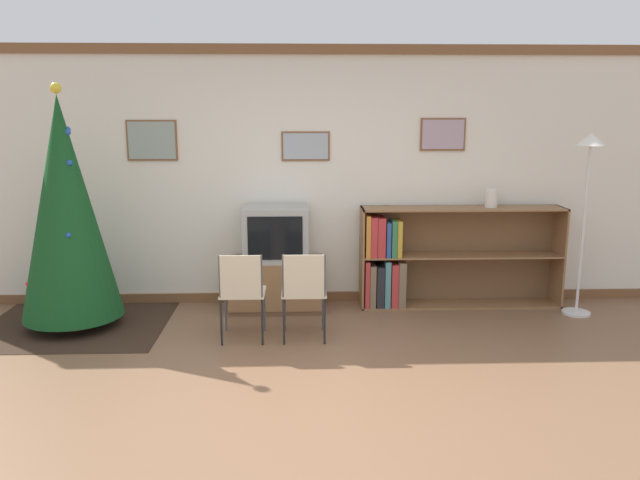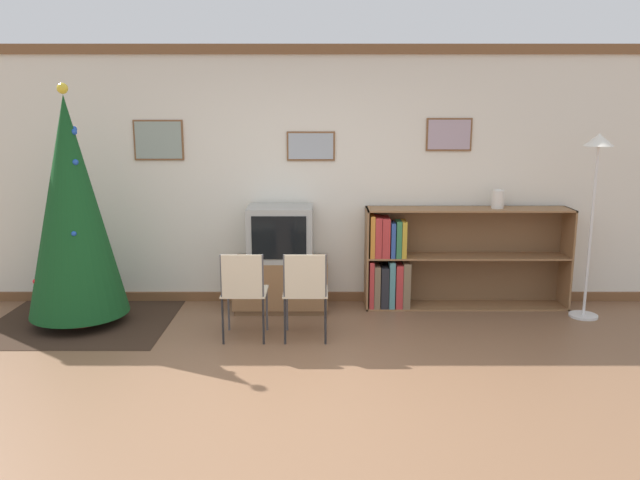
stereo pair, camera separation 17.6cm
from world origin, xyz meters
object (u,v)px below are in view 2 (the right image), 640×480
Objects in this scene: tv_console at (280,284)px; bookshelf at (425,261)px; folding_chair_left at (242,290)px; folding_chair_right at (304,290)px; christmas_tree at (70,208)px; vase at (496,199)px; standing_lamp at (594,178)px; television at (279,233)px.

bookshelf is (1.52, 0.09, 0.23)m from tv_console.
folding_chair_left is 0.55m from folding_chair_right.
christmas_tree is 11.73× the size of vase.
folding_chair_right is 0.45× the size of standing_lamp.
television is 0.80× the size of folding_chair_left.
bookshelf is at bearing 9.12° from christmas_tree.
christmas_tree is at bearing 168.10° from folding_chair_right.
standing_lamp reaches higher than television.
bookshelf is (1.80, 1.02, 0.02)m from folding_chair_left.
christmas_tree is 2.01m from television.
bookshelf is 1.16× the size of standing_lamp.
standing_lamp is (5.00, 0.19, 0.26)m from christmas_tree.
folding_chair_left is at bearing -106.56° from television.
tv_console is (1.93, 0.46, -0.87)m from christmas_tree.
bookshelf reaches higher than folding_chair_left.
television is (1.93, 0.46, -0.33)m from christmas_tree.
folding_chair_left is 0.45× the size of standing_lamp.
christmas_tree is 2.78× the size of folding_chair_right.
tv_console is 1.18× the size of folding_chair_right.
bookshelf is (3.46, 0.55, -0.65)m from christmas_tree.
tv_console is at bearing -177.76° from vase.
television is at bearing 73.44° from folding_chair_left.
television reaches higher than tv_console.
folding_chair_right is at bearing -11.90° from christmas_tree.
vase is (1.96, 1.02, 0.68)m from folding_chair_right.
television is 1.56m from bookshelf.
tv_console is at bearing 73.49° from folding_chair_left.
standing_lamp is at bearing 2.23° from christmas_tree.
vase is at bearing 22.02° from folding_chair_left.
christmas_tree is 3.46× the size of television.
christmas_tree is 1.08× the size of bookshelf.
tv_console is 0.54m from television.
tv_console is at bearing 106.51° from folding_chair_right.
standing_lamp reaches higher than folding_chair_right.
folding_chair_right is (0.55, 0.00, 0.00)m from folding_chair_left.
standing_lamp reaches higher than folding_chair_left.
folding_chair_right is 0.39× the size of bookshelf.
television is at bearing -177.69° from vase.
television is 0.31× the size of bookshelf.
folding_chair_right is 3.02m from standing_lamp.
christmas_tree reaches higher than tv_console.
standing_lamp reaches higher than tv_console.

